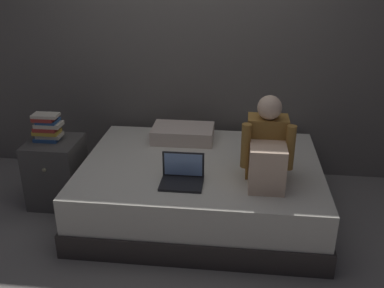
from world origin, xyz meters
The scene contains 8 objects.
ground_plane centered at (0.00, 0.00, 0.00)m, with size 8.00×8.00×0.00m, color gray.
wall_back centered at (0.00, 1.20, 1.35)m, with size 5.60×0.10×2.70m, color #605B56.
bed centered at (0.20, 0.30, 0.24)m, with size 2.00×1.50×0.49m.
nightstand centered at (-1.10, 0.35, 0.30)m, with size 0.44×0.46×0.60m.
person_sitting centered at (0.71, 0.05, 0.74)m, with size 0.39×0.44×0.66m.
laptop centered at (0.09, -0.06, 0.54)m, with size 0.32×0.23×0.22m.
pillow centered at (-0.01, 0.75, 0.55)m, with size 0.56×0.36×0.13m, color beige.
book_stack centered at (-1.14, 0.37, 0.72)m, with size 0.24×0.16×0.24m.
Camera 1 is at (0.49, -2.92, 2.07)m, focal length 40.43 mm.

